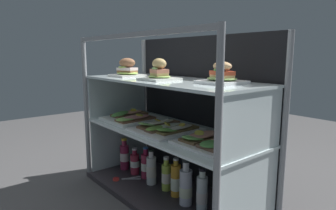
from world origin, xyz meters
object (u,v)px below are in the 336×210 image
object	(u,v)px
juice_bottle_front_left_end	(146,165)
juice_bottle_near_post	(186,187)
plated_roll_sandwich_near_right_corner	(159,72)
juice_bottle_front_fourth	(124,156)
open_sandwich_tray_near_right_corner	(212,141)
juice_bottle_tucked_behind	(166,176)
open_sandwich_tray_mid_left	(132,117)
juice_bottle_back_right	(151,170)
juice_bottle_front_second	(202,194)
open_sandwich_tray_center	(165,128)
kitchen_scissors	(120,179)
plated_roll_sandwich_left_of_center	(222,76)
juice_bottle_front_middle	(135,163)
plated_roll_sandwich_mid_left	(127,70)
juice_bottle_back_center	(175,181)

from	to	relation	value
juice_bottle_front_left_end	juice_bottle_near_post	size ratio (longest dim) A/B	0.81
juice_bottle_front_left_end	juice_bottle_near_post	world-z (taller)	juice_bottle_near_post
plated_roll_sandwich_near_right_corner	juice_bottle_front_fourth	bearing A→B (deg)	174.64
open_sandwich_tray_near_right_corner	juice_bottle_tucked_behind	world-z (taller)	open_sandwich_tray_near_right_corner
open_sandwich_tray_mid_left	juice_bottle_near_post	world-z (taller)	open_sandwich_tray_mid_left
juice_bottle_back_right	juice_bottle_front_second	bearing A→B (deg)	-0.33
open_sandwich_tray_center	kitchen_scissors	bearing A→B (deg)	-161.56
plated_roll_sandwich_left_of_center	kitchen_scissors	bearing A→B (deg)	-164.65
juice_bottle_front_left_end	open_sandwich_tray_center	bearing A→B (deg)	-8.54
plated_roll_sandwich_near_right_corner	juice_bottle_front_left_end	world-z (taller)	plated_roll_sandwich_near_right_corner
open_sandwich_tray_center	open_sandwich_tray_near_right_corner	distance (m)	0.35
juice_bottle_front_fourth	plated_roll_sandwich_near_right_corner	bearing A→B (deg)	-5.36
juice_bottle_front_middle	juice_bottle_front_second	world-z (taller)	juice_bottle_front_second
plated_roll_sandwich_left_of_center	juice_bottle_near_post	distance (m)	0.65
juice_bottle_front_left_end	plated_roll_sandwich_mid_left	bearing A→B (deg)	-149.32
plated_roll_sandwich_near_right_corner	juice_bottle_tucked_behind	xyz separation A→B (m)	(-0.03, 0.07, -0.64)
open_sandwich_tray_near_right_corner	juice_bottle_front_left_end	bearing A→B (deg)	177.67
juice_bottle_back_center	juice_bottle_near_post	bearing A→B (deg)	-9.99
juice_bottle_back_right	plated_roll_sandwich_mid_left	bearing A→B (deg)	-170.07
open_sandwich_tray_near_right_corner	open_sandwich_tray_center	bearing A→B (deg)	-177.71
juice_bottle_back_right	juice_bottle_tucked_behind	world-z (taller)	juice_bottle_back_right
juice_bottle_front_left_end	kitchen_scissors	bearing A→B (deg)	-118.90
plated_roll_sandwich_left_of_center	kitchen_scissors	size ratio (longest dim) A/B	1.05
plated_roll_sandwich_left_of_center	juice_bottle_tucked_behind	distance (m)	0.74
juice_bottle_front_middle	juice_bottle_back_center	xyz separation A→B (m)	(0.43, 0.01, 0.02)
juice_bottle_front_fourth	juice_bottle_front_middle	world-z (taller)	juice_bottle_front_fourth
juice_bottle_near_post	plated_roll_sandwich_mid_left	bearing A→B (deg)	-176.95
open_sandwich_tray_mid_left	juice_bottle_front_fourth	bearing A→B (deg)	175.74
open_sandwich_tray_near_right_corner	kitchen_scissors	world-z (taller)	open_sandwich_tray_near_right_corner
open_sandwich_tray_center	juice_bottle_front_fourth	world-z (taller)	open_sandwich_tray_center
open_sandwich_tray_center	juice_bottle_tucked_behind	bearing A→B (deg)	133.74
plated_roll_sandwich_left_of_center	open_sandwich_tray_mid_left	xyz separation A→B (m)	(-0.71, -0.08, -0.32)
plated_roll_sandwich_mid_left	juice_bottle_near_post	world-z (taller)	plated_roll_sandwich_mid_left
open_sandwich_tray_mid_left	juice_bottle_back_center	size ratio (longest dim) A/B	1.53
open_sandwich_tray_mid_left	juice_bottle_back_right	distance (m)	0.38
plated_roll_sandwich_left_of_center	juice_bottle_front_middle	xyz separation A→B (m)	(-0.71, -0.06, -0.65)
juice_bottle_back_right	juice_bottle_tucked_behind	distance (m)	0.13
plated_roll_sandwich_mid_left	open_sandwich_tray_mid_left	xyz separation A→B (m)	(0.01, 0.02, -0.32)
plated_roll_sandwich_near_right_corner	plated_roll_sandwich_left_of_center	xyz separation A→B (m)	(0.36, 0.11, -0.01)
juice_bottle_near_post	plated_roll_sandwich_left_of_center	bearing A→B (deg)	22.17
juice_bottle_tucked_behind	juice_bottle_near_post	size ratio (longest dim) A/B	0.81
open_sandwich_tray_center	juice_bottle_front_second	xyz separation A→B (m)	(0.30, 0.01, -0.30)
juice_bottle_front_fourth	open_sandwich_tray_mid_left	bearing A→B (deg)	-4.26
juice_bottle_back_center	open_sandwich_tray_mid_left	bearing A→B (deg)	-176.63
juice_bottle_front_middle	juice_bottle_tucked_behind	xyz separation A→B (m)	(0.33, 0.01, 0.01)
plated_roll_sandwich_mid_left	open_sandwich_tray_near_right_corner	distance (m)	0.79
open_sandwich_tray_near_right_corner	kitchen_scissors	distance (m)	0.82
juice_bottle_back_right	juice_bottle_tucked_behind	xyz separation A→B (m)	(0.13, 0.02, -0.01)
open_sandwich_tray_mid_left	plated_roll_sandwich_left_of_center	bearing A→B (deg)	6.16
juice_bottle_front_fourth	juice_bottle_front_second	xyz separation A→B (m)	(0.78, 0.00, 0.01)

